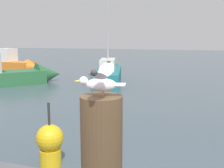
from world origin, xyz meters
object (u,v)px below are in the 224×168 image
Objects in this scene: boat_orange at (15,64)px; seagull at (101,79)px; mooring_post at (102,157)px; boat_green at (7,75)px; channel_buoy at (50,143)px; boat_teal at (109,73)px.

seagull is at bearing -49.71° from boat_orange.
boat_orange is (-13.29, 15.67, -1.10)m from mooring_post.
boat_green is at bearing -55.35° from boat_orange.
channel_buoy is (-2.15, 2.66, -1.21)m from mooring_post.
boat_teal is (4.94, 3.03, -0.10)m from boat_green.
seagull is 0.50× the size of channel_buoy.
mooring_post reaches higher than channel_buoy.
boat_orange is 6.58m from boat_green.
boat_green is 4.44× the size of channel_buoy.
seagull is at bearing -168.90° from mooring_post.
mooring_post is at bearing -51.08° from channel_buoy.
boat_orange is 3.87× the size of channel_buoy.
mooring_post is 14.12m from boat_teal.
channel_buoy is at bearing 128.92° from mooring_post.
seagull is (-0.00, -0.00, 0.61)m from mooring_post.
boat_green is (-9.55, 10.26, -1.09)m from mooring_post.
boat_teal is at bearing 31.56° from boat_green.
mooring_post is 0.16× the size of boat_green.
boat_orange reaches higher than channel_buoy.
mooring_post reaches higher than boat_orange.
channel_buoy is at bearing -49.43° from boat_orange.
boat_green is (-9.54, 10.26, -1.70)m from seagull.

